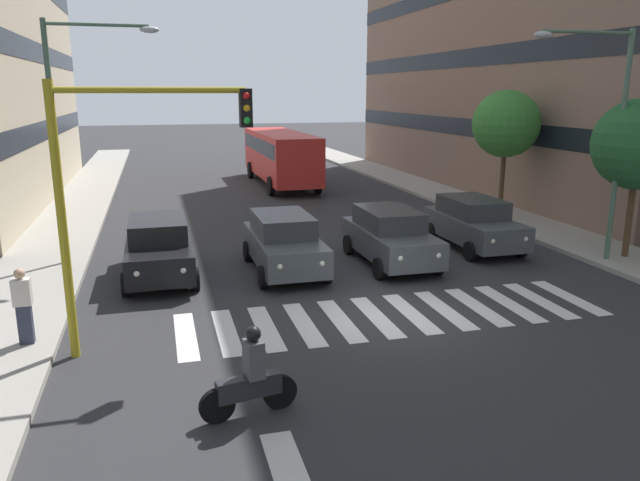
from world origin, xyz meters
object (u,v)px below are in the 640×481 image
object	(u,v)px
bus_behind_traffic	(280,152)
street_lamp_left	(606,121)
pedestrian_waiting	(23,305)
car_0	(474,223)
car_2	(284,242)
street_tree_1	(506,124)
traffic_light_gantry	(117,177)
motorcycle_with_rider	(251,379)
car_3	(159,248)
street_tree_0	(638,145)
street_lamp_right	(73,117)
car_1	(390,236)

from	to	relation	value
bus_behind_traffic	street_lamp_left	bearing A→B (deg)	107.65
pedestrian_waiting	car_0	bearing A→B (deg)	-158.35
car_2	street_tree_1	size ratio (longest dim) A/B	0.85
traffic_light_gantry	motorcycle_with_rider	bearing A→B (deg)	122.33
car_3	motorcycle_with_rider	bearing A→B (deg)	99.19
street_tree_1	car_2	bearing A→B (deg)	26.92
car_2	pedestrian_waiting	bearing A→B (deg)	33.63
street_tree_0	motorcycle_with_rider	bearing A→B (deg)	26.02
car_0	street_tree_1	world-z (taller)	street_tree_1
motorcycle_with_rider	pedestrian_waiting	bearing A→B (deg)	-43.03
car_2	street_lamp_right	xyz separation A→B (m)	(5.83, -2.19, 3.67)
car_2	street_lamp_left	world-z (taller)	street_lamp_left
car_0	car_1	distance (m)	3.66
street_lamp_right	car_0	bearing A→B (deg)	174.71
street_lamp_right	street_lamp_left	bearing A→B (deg)	165.18
traffic_light_gantry	pedestrian_waiting	xyz separation A→B (m)	(2.07, -0.61, -2.66)
street_lamp_right	car_1	bearing A→B (deg)	166.22
street_lamp_right	pedestrian_waiting	bearing A→B (deg)	85.18
car_0	street_tree_1	bearing A→B (deg)	-130.37
car_1	motorcycle_with_rider	bearing A→B (deg)	54.94
car_3	car_0	bearing A→B (deg)	-176.19
motorcycle_with_rider	traffic_light_gantry	xyz separation A→B (m)	(2.05, -3.23, 3.02)
car_1	pedestrian_waiting	bearing A→B (deg)	23.19
car_2	street_lamp_right	world-z (taller)	street_lamp_right
car_2	pedestrian_waiting	distance (m)	7.66
street_lamp_left	street_tree_0	distance (m)	1.56
bus_behind_traffic	car_3	bearing A→B (deg)	67.42
car_2	traffic_light_gantry	world-z (taller)	traffic_light_gantry
car_3	motorcycle_with_rider	size ratio (longest dim) A/B	2.63
traffic_light_gantry	street_lamp_right	bearing A→B (deg)	-77.75
bus_behind_traffic	street_tree_1	world-z (taller)	street_tree_1
car_1	street_tree_1	size ratio (longest dim) A/B	0.85
bus_behind_traffic	traffic_light_gantry	world-z (taller)	traffic_light_gantry
car_0	street_lamp_left	xyz separation A→B (m)	(-2.54, 2.86, 3.55)
car_2	street_tree_0	xyz separation A→B (m)	(-10.77, 1.73, 2.80)
car_1	car_2	distance (m)	3.37
street_tree_1	car_0	bearing A→B (deg)	49.63
bus_behind_traffic	motorcycle_with_rider	distance (m)	25.86
street_lamp_left	car_2	bearing A→B (deg)	-11.06
car_1	street_lamp_left	xyz separation A→B (m)	(-6.03, 1.77, 3.55)
car_1	motorcycle_with_rider	world-z (taller)	car_1
pedestrian_waiting	car_3	bearing A→B (deg)	-121.16
traffic_light_gantry	street_tree_0	distance (m)	15.39
motorcycle_with_rider	street_tree_1	world-z (taller)	street_tree_1
car_2	pedestrian_waiting	size ratio (longest dim) A/B	2.72
car_3	motorcycle_with_rider	world-z (taller)	car_3
street_lamp_right	street_tree_0	world-z (taller)	street_lamp_right
bus_behind_traffic	street_lamp_left	distance (m)	20.07
bus_behind_traffic	street_tree_0	size ratio (longest dim) A/B	2.13
motorcycle_with_rider	street_lamp_right	size ratio (longest dim) A/B	0.24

